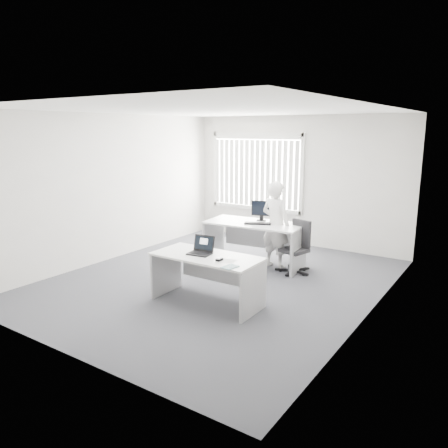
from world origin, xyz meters
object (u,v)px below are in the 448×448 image
Objects in this scene: office_chair at (295,256)px; monitor at (262,211)px; desk_far at (254,235)px; desk_near at (207,269)px; person at (276,225)px; laptop at (199,246)px.

office_chair is 2.43× the size of monitor.
monitor is (0.03, 0.22, 0.42)m from desk_far.
desk_far is (-0.36, 1.98, 0.06)m from desk_near.
person reaches higher than desk_near.
desk_near is 0.35m from laptop.
monitor reaches higher than desk_far.
monitor is at bearing -7.06° from person.
monitor reaches higher than office_chair.
desk_near is at bearing 99.11° from person.
office_chair is 2.21m from laptop.
monitor reaches higher than desk_near.
person is at bearing -172.61° from office_chair.
office_chair is at bearing 76.41° from desk_near.
laptop is at bearing -170.79° from desk_near.
office_chair is at bearing -177.80° from person.
person is 4.85× the size of laptop.
office_chair is 1.09m from monitor.
office_chair is at bearing -1.63° from desk_far.
laptop is (-0.14, -2.11, 0.05)m from person.
desk_near is 2.28m from monitor.
desk_near is 2.11m from person.
desk_far is 0.45m from person.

